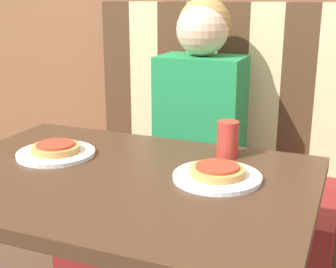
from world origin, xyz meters
The scene contains 9 objects.
booth_seat centered at (0.00, 0.67, 0.24)m, with size 1.07×0.57×0.47m.
booth_backrest centered at (0.00, 0.91, 0.81)m, with size 1.07×0.09×0.68m.
dining_table centered at (0.00, 0.00, 0.63)m, with size 1.00×0.70×0.73m.
person centered at (0.00, 0.67, 0.83)m, with size 0.32×0.23×0.70m.
plate_left centered at (-0.24, 0.07, 0.73)m, with size 0.23×0.23×0.01m.
plate_right centered at (0.24, 0.07, 0.73)m, with size 0.23×0.23×0.01m.
pizza_left centered at (-0.24, 0.07, 0.75)m, with size 0.14×0.14×0.02m.
pizza_right centered at (0.24, 0.07, 0.75)m, with size 0.14×0.14×0.02m.
drinking_cup centered at (0.22, 0.24, 0.78)m, with size 0.06×0.06×0.11m.
Camera 1 is at (0.55, -1.01, 1.17)m, focal length 50.00 mm.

